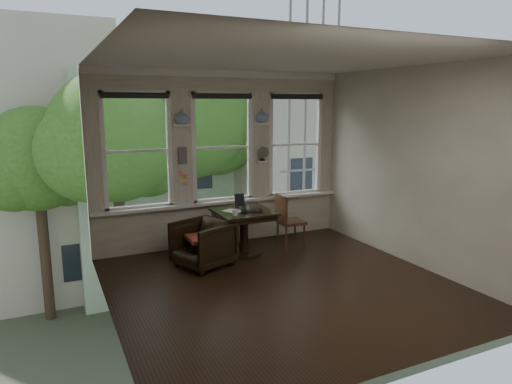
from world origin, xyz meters
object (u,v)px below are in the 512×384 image
armchair_left (203,244)px  side_chair_right (291,221)px  laptop (253,211)px  table (244,233)px  mug (235,213)px

armchair_left → side_chair_right: side_chair_right is taller
side_chair_right → laptop: side_chair_right is taller
table → side_chair_right: size_ratio=0.98×
laptop → mug: 0.36m
table → armchair_left: (-0.77, -0.23, -0.02)m
armchair_left → laptop: bearing=72.0°
mug → table: bearing=46.4°
table → armchair_left: size_ratio=1.15×
table → laptop: size_ratio=2.52×
laptop → mug: size_ratio=3.31×
table → armchair_left: bearing=-163.7°
table → armchair_left: 0.81m
armchair_left → side_chair_right: (1.68, 0.27, 0.10)m
table → side_chair_right: 0.91m
armchair_left → mug: bearing=63.6°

